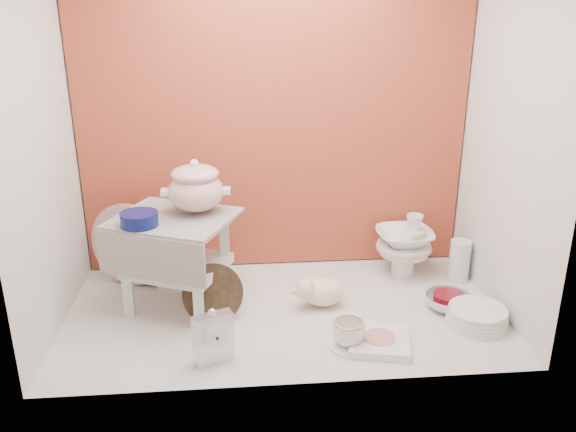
% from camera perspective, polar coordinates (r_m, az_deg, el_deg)
% --- Properties ---
extents(ground, '(1.80, 1.80, 0.00)m').
position_cam_1_polar(ground, '(2.50, -0.42, -9.24)').
color(ground, silver).
rests_on(ground, ground).
extents(niche_shell, '(1.86, 1.03, 1.53)m').
position_cam_1_polar(niche_shell, '(2.37, -0.84, 12.97)').
color(niche_shell, '#AF3B2B').
rests_on(niche_shell, ground).
extents(step_stool, '(0.58, 0.55, 0.41)m').
position_cam_1_polar(step_stool, '(2.50, -10.75, -4.43)').
color(step_stool, silver).
rests_on(step_stool, ground).
extents(soup_tureen, '(0.33, 0.33, 0.23)m').
position_cam_1_polar(soup_tureen, '(2.42, -8.98, 2.90)').
color(soup_tureen, white).
rests_on(soup_tureen, step_stool).
extents(cobalt_bowl, '(0.19, 0.19, 0.05)m').
position_cam_1_polar(cobalt_bowl, '(2.35, -14.26, -0.30)').
color(cobalt_bowl, '#0A1251').
rests_on(cobalt_bowl, step_stool).
extents(floral_platter, '(0.37, 0.20, 0.38)m').
position_cam_1_polar(floral_platter, '(2.75, -15.26, -2.73)').
color(floral_platter, silver).
rests_on(floral_platter, ground).
extents(blue_white_vase, '(0.25, 0.25, 0.22)m').
position_cam_1_polar(blue_white_vase, '(2.80, -12.75, -3.80)').
color(blue_white_vase, white).
rests_on(blue_white_vase, ground).
extents(lacquer_tray, '(0.26, 0.13, 0.24)m').
position_cam_1_polar(lacquer_tray, '(2.40, -7.31, -7.51)').
color(lacquer_tray, black).
rests_on(lacquer_tray, ground).
extents(mantel_clock, '(0.15, 0.10, 0.21)m').
position_cam_1_polar(mantel_clock, '(2.15, -7.28, -11.49)').
color(mantel_clock, silver).
rests_on(mantel_clock, ground).
extents(plush_pig, '(0.24, 0.18, 0.13)m').
position_cam_1_polar(plush_pig, '(2.52, 3.43, -7.35)').
color(plush_pig, beige).
rests_on(plush_pig, ground).
extents(teacup_saucer, '(0.20, 0.20, 0.01)m').
position_cam_1_polar(teacup_saucer, '(2.28, 5.86, -12.35)').
color(teacup_saucer, white).
rests_on(teacup_saucer, ground).
extents(gold_rim_teacup, '(0.15, 0.15, 0.10)m').
position_cam_1_polar(gold_rim_teacup, '(2.25, 5.91, -11.20)').
color(gold_rim_teacup, white).
rests_on(gold_rim_teacup, teacup_saucer).
extents(lattice_dish, '(0.27, 0.27, 0.03)m').
position_cam_1_polar(lattice_dish, '(2.30, 8.83, -11.92)').
color(lattice_dish, white).
rests_on(lattice_dish, ground).
extents(dinner_plate_stack, '(0.31, 0.31, 0.07)m').
position_cam_1_polar(dinner_plate_stack, '(2.51, 17.91, -9.25)').
color(dinner_plate_stack, white).
rests_on(dinner_plate_stack, ground).
extents(crystal_bowl, '(0.25, 0.25, 0.06)m').
position_cam_1_polar(crystal_bowl, '(2.60, 15.31, -8.06)').
color(crystal_bowl, silver).
rests_on(crystal_bowl, ground).
extents(clear_glass_vase, '(0.12, 0.12, 0.19)m').
position_cam_1_polar(clear_glass_vase, '(2.85, 16.33, -4.14)').
color(clear_glass_vase, silver).
rests_on(clear_glass_vase, ground).
extents(porcelain_tower, '(0.33, 0.33, 0.30)m').
position_cam_1_polar(porcelain_tower, '(2.81, 11.20, -2.73)').
color(porcelain_tower, white).
rests_on(porcelain_tower, ground).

